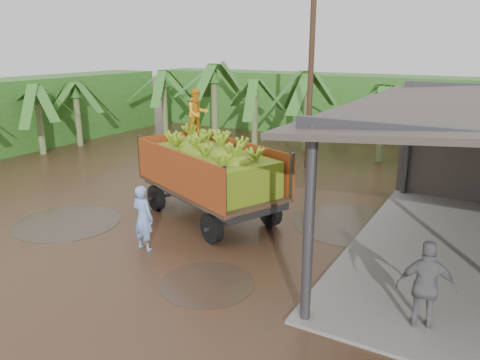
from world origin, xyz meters
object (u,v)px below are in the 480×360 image
(man_grey, at_px, (426,287))
(utility_pole, at_px, (311,69))
(man_blue, at_px, (143,218))
(banana_trailer, at_px, (210,171))

(man_grey, distance_m, utility_pole, 12.88)
(utility_pole, bearing_deg, man_blue, -92.76)
(man_blue, xyz_separation_m, man_grey, (7.14, -0.18, 0.03))
(man_grey, xyz_separation_m, utility_pole, (-6.64, 10.51, 3.36))
(man_blue, xyz_separation_m, utility_pole, (0.50, 10.33, 3.40))
(man_grey, relative_size, utility_pole, 0.22)
(banana_trailer, relative_size, utility_pole, 0.82)
(banana_trailer, bearing_deg, utility_pole, 110.98)
(banana_trailer, distance_m, man_grey, 7.62)
(man_grey, bearing_deg, man_blue, -17.84)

